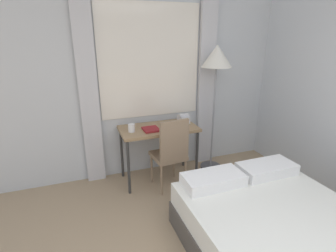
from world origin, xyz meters
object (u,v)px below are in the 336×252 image
object	(u,v)px
book	(151,129)
desk	(159,133)
mug	(132,128)
bed	(288,244)
desk_chair	(171,151)
telephone	(184,119)
standing_lamp	(217,63)

from	to	relation	value
book	desk	bearing A→B (deg)	29.92
mug	bed	bearing A→B (deg)	-62.39
desk	desk_chair	distance (m)	0.35
desk_chair	bed	xyz separation A→B (m)	(0.50, -1.53, -0.29)
desk	mug	distance (m)	0.40
desk	book	distance (m)	0.17
desk_chair	bed	distance (m)	1.64
desk_chair	book	distance (m)	0.38
desk	telephone	bearing A→B (deg)	10.38
desk	book	bearing A→B (deg)	-150.08
telephone	book	world-z (taller)	telephone
standing_lamp	book	distance (m)	1.26
bed	book	distance (m)	1.97
standing_lamp	mug	bearing A→B (deg)	-176.23
desk_chair	mug	xyz separation A→B (m)	(-0.44, 0.26, 0.28)
bed	standing_lamp	bearing A→B (deg)	81.10
desk	telephone	distance (m)	0.43
desk	telephone	world-z (taller)	telephone
bed	desk_chair	bearing A→B (deg)	108.06
standing_lamp	mug	distance (m)	1.44
standing_lamp	desk	bearing A→B (deg)	-177.74
bed	book	bearing A→B (deg)	111.26
standing_lamp	mug	size ratio (longest dim) A/B	17.60
mug	standing_lamp	bearing A→B (deg)	3.77
bed	mug	world-z (taller)	mug
desk	book	size ratio (longest dim) A/B	4.64
telephone	standing_lamp	bearing A→B (deg)	-4.94
desk	bed	distance (m)	1.97
desk_chair	telephone	bearing A→B (deg)	43.44
desk	desk_chair	bearing A→B (deg)	-78.72
desk_chair	standing_lamp	distance (m)	1.35
telephone	mug	distance (m)	0.78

